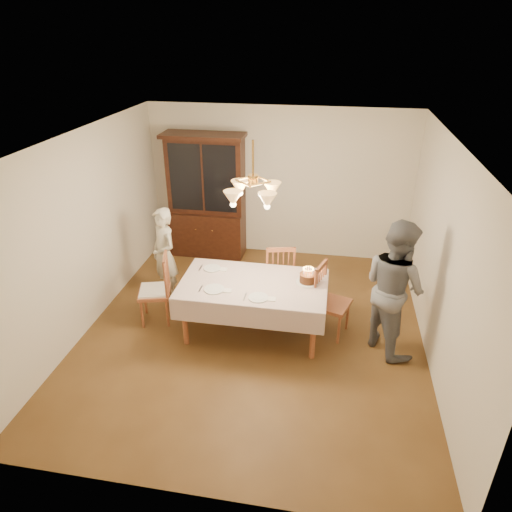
% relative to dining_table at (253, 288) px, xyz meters
% --- Properties ---
extents(ground, '(5.00, 5.00, 0.00)m').
position_rel_dining_table_xyz_m(ground, '(0.00, 0.00, -0.68)').
color(ground, '#553618').
rests_on(ground, ground).
extents(room_shell, '(5.00, 5.00, 5.00)m').
position_rel_dining_table_xyz_m(room_shell, '(0.00, 0.00, 0.90)').
color(room_shell, white).
rests_on(room_shell, ground).
extents(dining_table, '(1.90, 1.10, 0.76)m').
position_rel_dining_table_xyz_m(dining_table, '(0.00, 0.00, 0.00)').
color(dining_table, brown).
rests_on(dining_table, ground).
extents(china_hutch, '(1.38, 0.54, 2.16)m').
position_rel_dining_table_xyz_m(china_hutch, '(-1.23, 2.25, 0.36)').
color(china_hutch, black).
rests_on(china_hutch, ground).
extents(chair_far_side, '(0.52, 0.51, 1.00)m').
position_rel_dining_table_xyz_m(chair_far_side, '(0.24, 0.78, -0.24)').
color(chair_far_side, brown).
rests_on(chair_far_side, ground).
extents(chair_left_end, '(0.52, 0.54, 1.00)m').
position_rel_dining_table_xyz_m(chair_left_end, '(-1.39, 0.03, -0.23)').
color(chair_left_end, brown).
rests_on(chair_left_end, ground).
extents(chair_right_end, '(0.54, 0.55, 1.00)m').
position_rel_dining_table_xyz_m(chair_right_end, '(1.02, 0.15, -0.24)').
color(chair_right_end, brown).
rests_on(chair_right_end, ground).
extents(elderly_woman, '(0.62, 0.61, 1.44)m').
position_rel_dining_table_xyz_m(elderly_woman, '(-1.45, 0.65, 0.03)').
color(elderly_woman, beige).
rests_on(elderly_woman, ground).
extents(adult_in_grey, '(1.03, 1.08, 1.76)m').
position_rel_dining_table_xyz_m(adult_in_grey, '(1.75, -0.01, 0.20)').
color(adult_in_grey, slate).
rests_on(adult_in_grey, ground).
extents(birthday_cake, '(0.30, 0.30, 0.21)m').
position_rel_dining_table_xyz_m(birthday_cake, '(0.69, 0.13, 0.14)').
color(birthday_cake, white).
rests_on(birthday_cake, dining_table).
extents(place_setting_near_left, '(0.41, 0.26, 0.02)m').
position_rel_dining_table_xyz_m(place_setting_near_left, '(-0.44, -0.25, 0.08)').
color(place_setting_near_left, white).
rests_on(place_setting_near_left, dining_table).
extents(place_setting_near_right, '(0.39, 0.25, 0.02)m').
position_rel_dining_table_xyz_m(place_setting_near_right, '(0.14, -0.35, 0.08)').
color(place_setting_near_right, white).
rests_on(place_setting_near_right, dining_table).
extents(place_setting_far_left, '(0.38, 0.23, 0.02)m').
position_rel_dining_table_xyz_m(place_setting_far_left, '(-0.61, 0.28, 0.08)').
color(place_setting_far_left, white).
rests_on(place_setting_far_left, dining_table).
extents(chandelier, '(0.62, 0.62, 0.73)m').
position_rel_dining_table_xyz_m(chandelier, '(-0.00, -0.00, 1.29)').
color(chandelier, '#BF8C3F').
rests_on(chandelier, ground).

